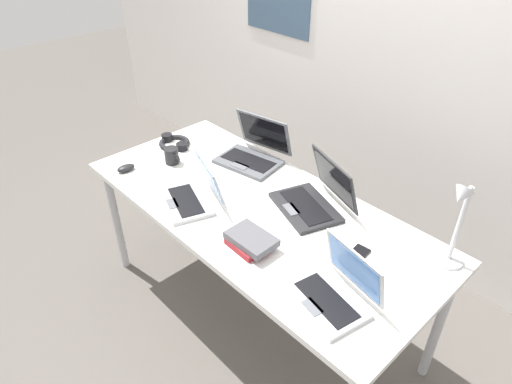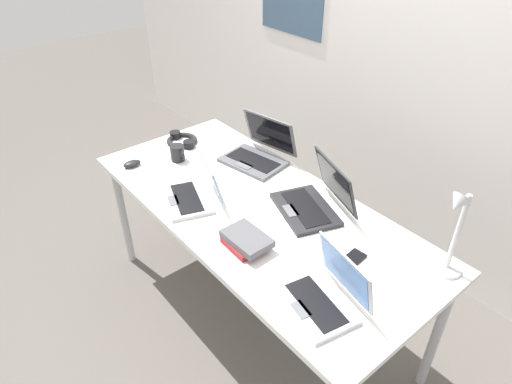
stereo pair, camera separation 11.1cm
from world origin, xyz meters
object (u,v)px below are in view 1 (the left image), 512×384
laptop_back_right (193,194)px  coffee_mug (172,156)px  laptop_center (253,153)px  cell_phone (356,256)px  computer_mouse (126,168)px  desk_lamp (456,226)px  headphones (174,143)px  laptop_near_lamp (314,198)px  laptop_back_left (335,291)px  book_stack (250,241)px

laptop_back_right → coffee_mug: size_ratio=3.20×
laptop_center → cell_phone: size_ratio=2.77×
computer_mouse → laptop_center: bearing=60.9°
computer_mouse → coffee_mug: bearing=71.0°
computer_mouse → desk_lamp: bearing=25.2°
headphones → coffee_mug: coffee_mug is taller
laptop_back_right → computer_mouse: (-0.47, -0.09, -0.03)m
laptop_near_lamp → headphones: (-0.95, -0.13, -0.03)m
laptop_near_lamp → cell_phone: laptop_near_lamp is taller
laptop_back_right → headphones: 0.59m
laptop_back_left → book_stack: 0.42m
desk_lamp → laptop_back_left: (-0.18, -0.46, -0.15)m
laptop_center → headphones: size_ratio=1.76×
laptop_near_lamp → coffee_mug: 0.83m
laptop_near_lamp → headphones: bearing=-172.3°
desk_lamp → headphones: desk_lamp is taller
desk_lamp → cell_phone: size_ratio=2.94×
computer_mouse → coffee_mug: (0.10, 0.23, 0.03)m
laptop_center → laptop_near_lamp: (0.51, -0.09, -0.00)m
laptop_back_right → laptop_near_lamp: laptop_near_lamp is taller
laptop_back_left → computer_mouse: 1.32m
laptop_center → coffee_mug: bearing=-129.5°
laptop_back_left → laptop_near_lamp: size_ratio=0.80×
laptop_back_right → laptop_center: bearing=101.4°
book_stack → coffee_mug: coffee_mug is taller
desk_lamp → laptop_near_lamp: bearing=-172.3°
desk_lamp → computer_mouse: bearing=-159.5°
laptop_center → laptop_back_right: 0.48m
coffee_mug → laptop_back_left: bearing=-6.1°
laptop_back_left → coffee_mug: 1.22m
laptop_back_left → cell_phone: (-0.08, 0.25, -0.04)m
laptop_back_left → coffee_mug: laptop_back_left is taller
laptop_back_left → coffee_mug: size_ratio=2.89×
book_stack → laptop_back_right: bearing=176.8°
laptop_back_left → headphones: size_ratio=1.53×
desk_lamp → cell_phone: 0.39m
laptop_back_left → cell_phone: size_ratio=2.40×
cell_phone → coffee_mug: 1.14m
laptop_back_left → headphones: laptop_back_left is taller
headphones → computer_mouse: bearing=-80.1°
laptop_near_lamp → coffee_mug: laptop_near_lamp is taller
laptop_back_right → book_stack: laptop_back_right is taller
book_stack → computer_mouse: bearing=-175.7°
headphones → desk_lamp: bearing=7.7°
laptop_near_lamp → cell_phone: size_ratio=3.01×
desk_lamp → laptop_center: 1.13m
desk_lamp → book_stack: bearing=-140.9°
coffee_mug → cell_phone: bearing=5.9°
book_stack → laptop_near_lamp: bearing=90.5°
book_stack → coffee_mug: bearing=168.7°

